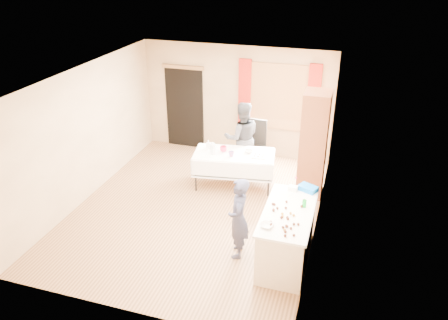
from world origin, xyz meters
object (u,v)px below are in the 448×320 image
(party_table, at_px, (234,166))
(girl, at_px, (238,218))
(cabinet, at_px, (313,145))
(chair, at_px, (254,154))
(woman, at_px, (242,138))
(counter, at_px, (287,235))

(party_table, height_order, girl, girl)
(cabinet, bearing_deg, chair, 150.94)
(party_table, bearing_deg, woman, 82.46)
(cabinet, relative_size, woman, 1.32)
(woman, bearing_deg, cabinet, 138.58)
(party_table, xyz_separation_m, woman, (-0.01, 0.67, 0.37))
(cabinet, bearing_deg, woman, 162.26)
(counter, height_order, woman, woman)
(girl, distance_m, woman, 2.95)
(girl, height_order, woman, woman)
(cabinet, distance_m, woman, 1.68)
(cabinet, distance_m, party_table, 1.69)
(cabinet, height_order, woman, cabinet)
(cabinet, xyz_separation_m, girl, (-0.87, -2.36, -0.38))
(girl, bearing_deg, cabinet, 148.93)
(cabinet, height_order, party_table, cabinet)
(cabinet, relative_size, counter, 1.34)
(counter, height_order, chair, chair)
(woman, bearing_deg, counter, 94.55)
(cabinet, bearing_deg, girl, -110.17)
(cabinet, relative_size, girl, 1.55)
(chair, bearing_deg, cabinet, -24.21)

